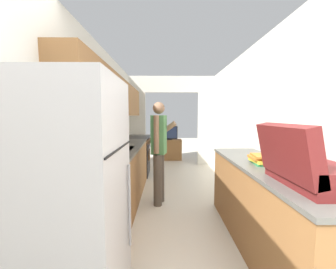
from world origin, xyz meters
TOP-DOWN VIEW (x-y plane):
  - wall_left at (-1.15, 2.27)m, footprint 0.38×7.41m
  - wall_right at (1.22, 1.90)m, footprint 0.06×7.41m
  - wall_far_with_doorway at (0.00, 5.04)m, footprint 2.79×0.06m
  - counter_left at (-0.89, 2.52)m, footprint 0.62×3.81m
  - counter_right at (0.89, 1.25)m, footprint 0.62×2.17m
  - refrigerator at (-0.83, 0.54)m, footprint 0.75×0.72m
  - range_oven at (-0.89, 4.03)m, footprint 0.66×0.73m
  - person at (-0.28, 2.39)m, footprint 0.52×0.43m
  - suitcase at (0.82, 0.64)m, footprint 0.47×0.65m
  - book_stack at (0.85, 1.31)m, footprint 0.26×0.31m
  - tv_cabinet at (-0.12, 5.71)m, footprint 0.89×0.42m
  - television at (-0.12, 5.67)m, footprint 0.63×0.16m

SIDE VIEW (x-z plane):
  - tv_cabinet at x=-0.12m, z-range 0.00..0.65m
  - counter_right at x=0.89m, z-range 0.00..0.90m
  - counter_left at x=-0.89m, z-range 0.00..0.90m
  - range_oven at x=-0.89m, z-range -0.06..0.97m
  - refrigerator at x=-0.83m, z-range 0.00..1.65m
  - television at x=-0.12m, z-range 0.64..1.07m
  - person at x=-0.28m, z-range 0.06..1.67m
  - book_stack at x=0.85m, z-range 0.89..1.00m
  - suitcase at x=0.82m, z-range 0.82..1.27m
  - wall_right at x=1.22m, z-range 0.00..2.50m
  - wall_far_with_doorway at x=0.00m, z-range 0.18..2.68m
  - wall_left at x=-1.15m, z-range 0.19..2.69m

